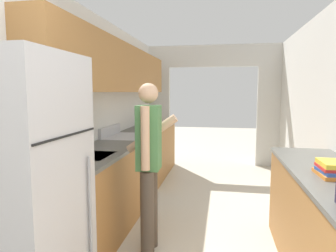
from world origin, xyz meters
The scene contains 7 objects.
wall_left centered at (-1.31, 2.49, 1.51)m, with size 0.38×7.73×2.50m.
wall_far_with_doorway centered at (0.00, 5.36, 1.46)m, with size 3.13×0.06×2.50m.
counter_left centered at (-1.06, 3.08, 0.46)m, with size 0.62×4.16×0.92m.
refrigerator centered at (-1.03, 0.61, 0.88)m, with size 0.70×0.73×1.77m.
range_oven centered at (-1.06, 2.96, 0.46)m, with size 0.66×0.75×1.06m.
person centered at (-0.46, 1.66, 0.86)m, with size 0.52×0.38×1.61m.
book_stack centered at (1.02, 1.29, 0.97)m, with size 0.24×0.30×0.11m.
Camera 1 is at (0.21, -1.02, 1.53)m, focal length 32.00 mm.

